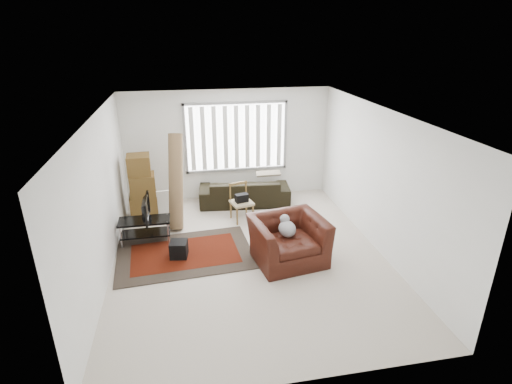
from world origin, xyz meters
TOP-DOWN VIEW (x-y plane):
  - room at (0.03, 0.51)m, footprint 6.00×6.02m
  - persian_rug at (-1.19, 0.28)m, footprint 2.64×1.86m
  - tv_stand at (-1.95, 0.91)m, footprint 1.00×0.45m
  - tv at (-1.95, 0.91)m, footprint 0.11×0.81m
  - subwoofer at (-1.30, 0.19)m, footprint 0.36×0.36m
  - moving_boxes at (-2.05, 2.12)m, footprint 0.63×0.58m
  - white_flatpack at (-1.57, 1.99)m, footprint 0.52×0.20m
  - rolled_rug at (-1.29, 1.60)m, footprint 0.47×0.94m
  - sofa at (0.31, 2.45)m, footprint 2.25×1.14m
  - side_chair at (0.10, 1.57)m, footprint 0.55×0.55m
  - armchair at (0.68, -0.28)m, footprint 1.45×1.32m

SIDE VIEW (x-z plane):
  - persian_rug at x=-1.19m, z-range 0.00..0.02m
  - subwoofer at x=-1.30m, z-range 0.02..0.33m
  - white_flatpack at x=-1.57m, z-range 0.00..0.65m
  - tv_stand at x=-1.95m, z-range 0.11..0.61m
  - sofa at x=0.31m, z-range 0.00..0.83m
  - side_chair at x=0.10m, z-range 0.04..0.89m
  - armchair at x=0.68m, z-range 0.00..0.96m
  - moving_boxes at x=-2.05m, z-range -0.05..1.42m
  - tv at x=-1.95m, z-range 0.50..0.97m
  - rolled_rug at x=-1.29m, z-range 0.00..2.01m
  - room at x=0.03m, z-range 0.40..3.11m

